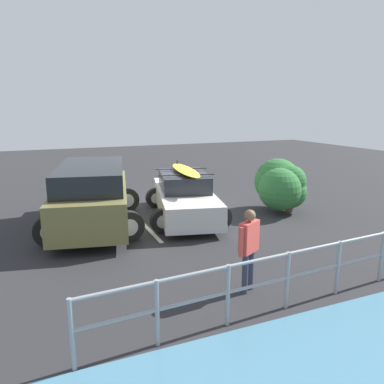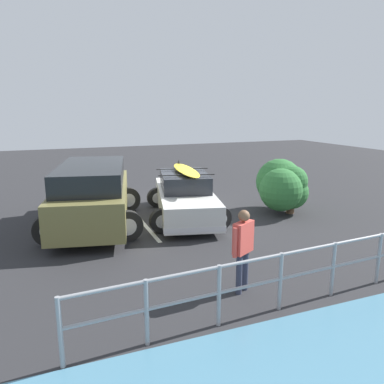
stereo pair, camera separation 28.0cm
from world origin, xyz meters
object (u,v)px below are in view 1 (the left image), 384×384
Objects in this scene: suv_car at (93,195)px; sedan_car at (184,196)px; bush_near_left at (282,185)px; person_bystander at (249,243)px.

sedan_car is at bearing 177.60° from suv_car.
sedan_car is 2.24× the size of bush_near_left.
person_bystander is (-2.08, 5.17, 0.01)m from suv_car.
sedan_car is 0.91× the size of suv_car.
suv_car is 2.45× the size of bush_near_left.
suv_car is (2.81, -0.12, 0.28)m from sedan_car.
person_bystander is at bearing 111.89° from suv_car.
suv_car is at bearing -7.44° from bush_near_left.
suv_car is at bearing -2.40° from sedan_car.
sedan_car is 5.12m from person_bystander.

